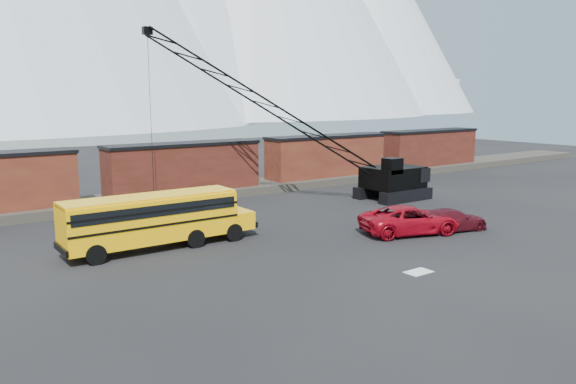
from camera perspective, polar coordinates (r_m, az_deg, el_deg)
name	(u,v)px	position (r m, az deg, el deg)	size (l,w,h in m)	color
ground	(357,256)	(31.74, 7.05, -6.45)	(160.00, 160.00, 0.00)	black
gravel_berm	(185,194)	(49.65, -10.45, -0.24)	(120.00, 5.00, 0.70)	#413D35
boxcar_mid	(184,167)	(49.29, -10.54, 2.52)	(13.70, 3.10, 4.17)	#571E18
boxcar_east_near	(327,156)	(57.90, 3.93, 3.71)	(13.70, 3.10, 4.17)	#461814
boxcar_east_far	(430,147)	(69.19, 14.21, 4.41)	(13.70, 3.10, 4.17)	#571E18
snow_patch	(419,272)	(29.43, 13.12, -7.91)	(1.40, 0.90, 0.02)	silver
school_bus	(157,218)	(33.45, -13.18, -2.62)	(11.65, 2.65, 3.19)	#F4AB05
red_pickup	(410,220)	(37.13, 12.31, -2.77)	(3.02, 6.55, 1.82)	maroon
maroon_suv	(451,220)	(38.62, 16.25, -2.73)	(2.06, 5.07, 1.47)	#450C15
crawler_crane	(269,106)	(45.57, -1.92, 8.69)	(21.56, 11.04, 14.20)	black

